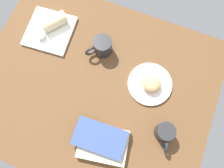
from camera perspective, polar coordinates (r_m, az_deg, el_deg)
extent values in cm
cube|color=brown|center=(104.77, -4.26, -0.91)|extent=(110.00, 90.00, 4.00)
cylinder|color=silver|center=(103.62, 9.76, -0.01)|extent=(20.59, 20.59, 1.40)
ellipsoid|color=tan|center=(100.33, 10.26, -0.05)|extent=(8.79, 8.30, 5.11)
cube|color=white|center=(116.65, -15.84, 13.09)|extent=(23.62, 23.62, 1.60)
cylinder|color=silver|center=(114.33, -17.93, 11.87)|extent=(4.43, 4.43, 2.38)
cylinder|color=#C86931|center=(113.58, -18.07, 12.08)|extent=(3.64, 3.64, 0.40)
cylinder|color=beige|center=(114.04, -14.89, 15.35)|extent=(12.65, 13.80, 6.25)
cube|color=beige|center=(97.48, -2.31, -15.28)|extent=(23.01, 18.31, 3.48)
cube|color=#33477F|center=(94.73, -3.20, -13.78)|extent=(22.55, 13.42, 2.23)
cylinder|color=#262628|center=(97.46, 13.48, -11.96)|extent=(7.66, 7.66, 8.79)
cylinder|color=olive|center=(93.77, 14.01, -11.81)|extent=(6.28, 6.28, 0.40)
torus|color=#262628|center=(97.31, 13.65, -15.06)|extent=(3.42, 6.48, 6.47)
cylinder|color=#262628|center=(104.75, -2.41, 9.79)|extent=(8.62, 8.62, 8.92)
cylinder|color=#9B6E4B|center=(101.27, -2.50, 10.72)|extent=(7.07, 7.07, 0.40)
torus|color=#262628|center=(104.08, -5.34, 8.53)|extent=(5.39, 5.58, 6.55)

